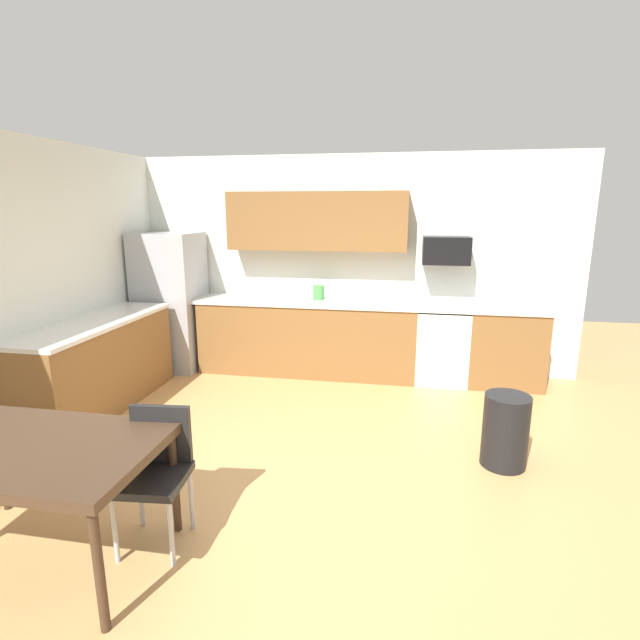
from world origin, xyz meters
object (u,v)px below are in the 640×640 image
object	(u,v)px
microwave	(446,250)
chair_near_table	(156,465)
oven_range	(441,344)
trash_bin	(505,431)
kettle	(319,293)
refrigerator	(171,302)
dining_table	(34,455)

from	to	relation	value
microwave	chair_near_table	xyz separation A→B (m)	(-1.92, -3.38, -1.07)
chair_near_table	oven_range	bearing A→B (deg)	59.62
oven_range	microwave	xyz separation A→B (m)	(0.00, 0.10, 1.12)
trash_bin	kettle	world-z (taller)	kettle
trash_bin	refrigerator	bearing A→B (deg)	153.83
chair_near_table	kettle	world-z (taller)	kettle
dining_table	trash_bin	bearing A→B (deg)	29.47
dining_table	trash_bin	world-z (taller)	dining_table
refrigerator	trash_bin	world-z (taller)	refrigerator
oven_range	dining_table	distance (m)	4.37
microwave	kettle	distance (m)	1.61
refrigerator	oven_range	xyz separation A→B (m)	(3.43, 0.08, -0.42)
refrigerator	chair_near_table	size ratio (longest dim) A/B	2.06
chair_near_table	trash_bin	world-z (taller)	chair_near_table
refrigerator	chair_near_table	bearing A→B (deg)	-64.74
trash_bin	kettle	distance (m)	2.86
kettle	microwave	bearing A→B (deg)	1.89
refrigerator	oven_range	bearing A→B (deg)	1.34
oven_range	dining_table	bearing A→B (deg)	-124.79
microwave	dining_table	size ratio (longest dim) A/B	0.39
trash_bin	kettle	bearing A→B (deg)	133.46
chair_near_table	trash_bin	xyz separation A→B (m)	(2.31, 1.32, -0.20)
chair_near_table	microwave	bearing A→B (deg)	60.37
chair_near_table	refrigerator	bearing A→B (deg)	115.26
refrigerator	trash_bin	xyz separation A→B (m)	(3.82, -1.88, -0.58)
kettle	oven_range	bearing A→B (deg)	-1.89
oven_range	chair_near_table	world-z (taller)	oven_range
refrigerator	microwave	distance (m)	3.51
microwave	kettle	size ratio (longest dim) A/B	2.70
refrigerator	oven_range	size ratio (longest dim) A/B	1.93
refrigerator	kettle	xyz separation A→B (m)	(1.92, 0.13, 0.14)
refrigerator	chair_near_table	distance (m)	3.56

